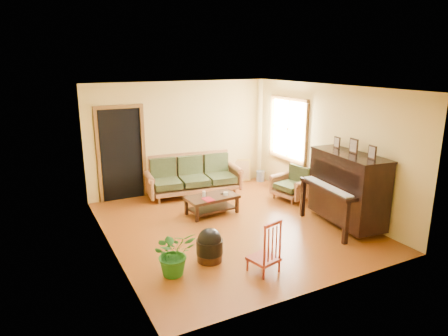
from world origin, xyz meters
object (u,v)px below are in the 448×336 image
coffee_table (212,205)px  potted_plant (174,253)px  red_chair (264,246)px  piano (347,190)px  sofa (194,175)px  footstool (210,249)px  ceramic_crock (260,176)px  armchair (292,182)px

coffee_table → potted_plant: bearing=-128.6°
red_chair → piano: bearing=4.1°
sofa → footstool: bearing=-102.2°
coffee_table → piano: (2.02, -1.69, 0.51)m
sofa → footstool: (-1.05, -3.07, -0.26)m
potted_plant → ceramic_crock: bearing=43.0°
armchair → piano: piano is taller
piano → potted_plant: piano is taller
footstool → piano: bearing=1.7°
coffee_table → potted_plant: (-1.53, -1.92, 0.16)m
coffee_table → red_chair: red_chair is taller
armchair → ceramic_crock: 1.53m
armchair → footstool: 3.38m
coffee_table → ceramic_crock: coffee_table is taller
sofa → coffee_table: 1.32m
sofa → coffee_table: bearing=-90.2°
piano → footstool: size_ratio=3.78×
sofa → piano: (1.87, -2.98, 0.24)m
footstool → potted_plant: (-0.64, -0.14, 0.15)m
ceramic_crock → piano: bearing=-91.9°
coffee_table → armchair: bearing=-0.6°
coffee_table → red_chair: 2.48m
sofa → piano: 3.53m
coffee_table → potted_plant: size_ratio=1.51×
ceramic_crock → potted_plant: size_ratio=0.39×
coffee_table → ceramic_crock: bearing=35.0°
armchair → ceramic_crock: (0.13, 1.51, -0.26)m
sofa → potted_plant: bearing=-111.1°
armchair → red_chair: (-2.31, -2.43, 0.02)m
sofa → armchair: 2.25m
coffee_table → armchair: armchair is taller
footstool → ceramic_crock: bearing=47.3°
footstool → red_chair: size_ratio=0.50×
piano → potted_plant: (-3.55, -0.23, -0.36)m
armchair → footstool: (-2.88, -1.76, -0.20)m
armchair → potted_plant: armchair is taller
coffee_table → red_chair: bearing=-97.5°
footstool → potted_plant: size_ratio=0.61×
armchair → red_chair: size_ratio=0.95×
ceramic_crock → sofa: bearing=-174.2°
sofa → footstool: 3.25m
sofa → ceramic_crock: size_ratio=8.00×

